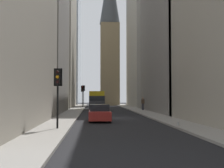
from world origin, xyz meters
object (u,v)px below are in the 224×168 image
(traffic_light_foreground, at_px, (58,84))
(discarded_bottle, at_px, (178,124))
(pedestrian, at_px, (143,103))
(traffic_light_midblock, at_px, (82,91))
(sedan_red, at_px, (100,113))
(traffic_light_far_junction, at_px, (84,91))
(delivery_truck, at_px, (97,100))

(traffic_light_foreground, bearing_deg, discarded_bottle, -79.68)
(pedestrian, xyz_separation_m, discarded_bottle, (-22.03, 1.29, -0.87))
(traffic_light_midblock, bearing_deg, sedan_red, -175.07)
(sedan_red, xyz_separation_m, pedestrian, (16.83, -6.51, 0.45))
(sedan_red, relative_size, pedestrian, 2.41)
(sedan_red, xyz_separation_m, traffic_light_midblock, (28.56, 2.46, 2.31))
(pedestrian, bearing_deg, traffic_light_far_junction, 27.56)
(delivery_truck, bearing_deg, sedan_red, -180.00)
(traffic_light_far_junction, distance_m, discarded_bottle, 39.98)
(delivery_truck, height_order, traffic_light_midblock, traffic_light_midblock)
(traffic_light_midblock, distance_m, pedestrian, 14.88)
(sedan_red, relative_size, traffic_light_foreground, 1.16)
(traffic_light_midblock, height_order, discarded_bottle, traffic_light_midblock)
(sedan_red, distance_m, traffic_light_far_junction, 34.12)
(traffic_light_far_junction, bearing_deg, traffic_light_foreground, 179.56)
(traffic_light_foreground, distance_m, pedestrian, 25.29)
(traffic_light_foreground, relative_size, pedestrian, 2.07)
(discarded_bottle, bearing_deg, sedan_red, 45.09)
(traffic_light_midblock, distance_m, discarded_bottle, 34.72)
(sedan_red, bearing_deg, delivery_truck, 0.00)
(traffic_light_foreground, relative_size, traffic_light_midblock, 0.96)
(delivery_truck, xyz_separation_m, traffic_light_midblock, (8.54, 2.46, 1.52))
(delivery_truck, xyz_separation_m, pedestrian, (-3.19, -6.51, -0.34))
(delivery_truck, xyz_separation_m, traffic_light_foreground, (-26.66, 2.73, 1.40))
(traffic_light_midblock, distance_m, traffic_light_far_junction, 5.39)
(discarded_bottle, bearing_deg, traffic_light_foreground, 100.32)
(delivery_truck, bearing_deg, pedestrian, -116.10)
(traffic_light_foreground, height_order, traffic_light_far_junction, traffic_light_far_junction)
(traffic_light_far_junction, height_order, pedestrian, traffic_light_far_junction)
(sedan_red, bearing_deg, traffic_light_foreground, 157.64)
(delivery_truck, xyz_separation_m, sedan_red, (-20.02, -0.00, -0.80))
(sedan_red, distance_m, discarded_bottle, 7.37)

